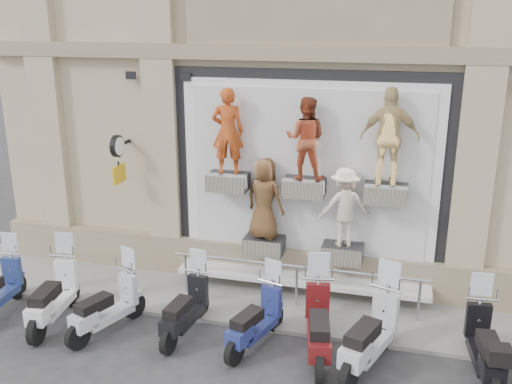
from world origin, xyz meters
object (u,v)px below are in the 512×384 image
at_px(scooter_f, 319,314).
at_px(scooter_g, 371,323).
at_px(clock_sign_bracket, 118,153).
at_px(scooter_c, 105,296).
at_px(scooter_e, 256,310).
at_px(scooter_b, 52,285).
at_px(guard_rail, 296,287).
at_px(scooter_d, 185,299).
at_px(scooter_h, 486,334).

bearing_deg(scooter_f, scooter_g, -17.46).
relative_size(clock_sign_bracket, scooter_c, 0.57).
relative_size(clock_sign_bracket, scooter_f, 0.51).
bearing_deg(scooter_e, scooter_b, -159.23).
bearing_deg(clock_sign_bracket, scooter_g, -21.11).
bearing_deg(guard_rail, scooter_f, -66.37).
distance_m(guard_rail, scooter_f, 1.70).
bearing_deg(scooter_d, guard_rail, 45.08).
xyz_separation_m(scooter_d, scooter_e, (1.31, -0.05, -0.00)).
bearing_deg(scooter_b, clock_sign_bracket, 73.37).
relative_size(clock_sign_bracket, scooter_b, 0.53).
distance_m(guard_rail, clock_sign_bracket, 4.57).
xyz_separation_m(guard_rail, scooter_c, (-3.13, -1.75, 0.26)).
xyz_separation_m(guard_rail, clock_sign_bracket, (-3.90, 0.47, 2.34)).
bearing_deg(scooter_c, scooter_b, -161.88).
height_order(scooter_e, scooter_g, scooter_g).
relative_size(guard_rail, scooter_e, 2.89).
height_order(guard_rail, scooter_d, scooter_d).
height_order(scooter_b, scooter_f, scooter_f).
bearing_deg(scooter_h, guard_rail, 151.00).
relative_size(scooter_f, scooter_h, 1.07).
bearing_deg(scooter_g, scooter_e, -164.33).
bearing_deg(scooter_f, guard_rail, 102.77).
xyz_separation_m(guard_rail, scooter_f, (0.67, -1.53, 0.35)).
height_order(clock_sign_bracket, scooter_h, clock_sign_bracket).
bearing_deg(scooter_h, scooter_c, 177.15).
bearing_deg(scooter_c, scooter_h, 23.23).
distance_m(clock_sign_bracket, scooter_g, 6.14).
height_order(scooter_c, scooter_f, scooter_f).
bearing_deg(scooter_h, scooter_e, 175.65).
relative_size(guard_rail, scooter_b, 2.61).
xyz_separation_m(scooter_b, scooter_c, (1.10, -0.04, -0.06)).
bearing_deg(scooter_c, scooter_d, 32.15).
height_order(scooter_c, scooter_g, scooter_g).
height_order(guard_rail, scooter_e, scooter_e).
xyz_separation_m(scooter_e, scooter_g, (1.95, -0.12, 0.12)).
xyz_separation_m(scooter_b, scooter_h, (7.52, 0.32, -0.03)).
bearing_deg(scooter_d, scooter_b, -168.79).
xyz_separation_m(clock_sign_bracket, scooter_d, (2.16, -1.92, -2.09)).
bearing_deg(scooter_b, scooter_e, -4.65).
height_order(scooter_e, scooter_f, scooter_f).
xyz_separation_m(scooter_b, scooter_g, (5.76, 0.08, 0.04)).
distance_m(scooter_c, scooter_h, 6.43).
xyz_separation_m(guard_rail, scooter_e, (-0.42, -1.50, 0.25)).
relative_size(scooter_e, scooter_h, 0.94).
distance_m(guard_rail, scooter_e, 1.58).
height_order(scooter_g, scooter_h, scooter_g).
relative_size(scooter_c, scooter_g, 0.88).
bearing_deg(scooter_g, scooter_b, -159.82).
bearing_deg(clock_sign_bracket, scooter_b, -98.85).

